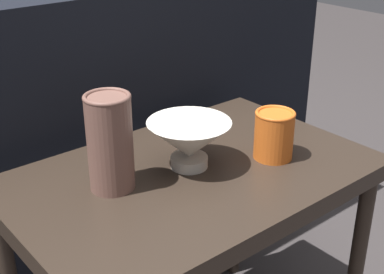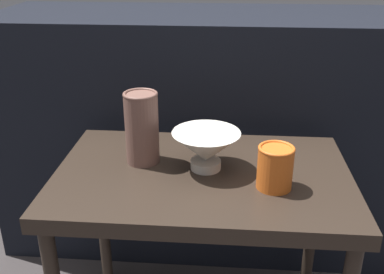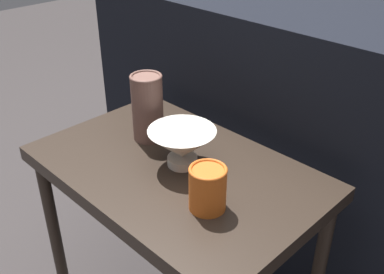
# 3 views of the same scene
# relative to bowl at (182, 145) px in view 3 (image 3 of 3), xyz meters

# --- Properties ---
(table) EXTENTS (0.74, 0.48, 0.55)m
(table) POSITION_rel_bowl_xyz_m (-0.01, -0.02, -0.12)
(table) COLOR #2D231C
(table) RESTS_ON ground_plane
(couch_backdrop) EXTENTS (1.51, 0.50, 0.86)m
(couch_backdrop) POSITION_rel_bowl_xyz_m (-0.01, 0.53, -0.18)
(couch_backdrop) COLOR black
(couch_backdrop) RESTS_ON ground_plane
(bowl) EXTENTS (0.17, 0.17, 0.10)m
(bowl) POSITION_rel_bowl_xyz_m (0.00, 0.00, 0.00)
(bowl) COLOR silver
(bowl) RESTS_ON table
(vase_textured_left) EXTENTS (0.09, 0.09, 0.19)m
(vase_textured_left) POSITION_rel_bowl_xyz_m (-0.17, 0.03, 0.04)
(vase_textured_left) COLOR brown
(vase_textured_left) RESTS_ON table
(vase_colorful_right) EXTENTS (0.08, 0.08, 0.10)m
(vase_colorful_right) POSITION_rel_bowl_xyz_m (0.16, -0.08, -0.00)
(vase_colorful_right) COLOR orange
(vase_colorful_right) RESTS_ON table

